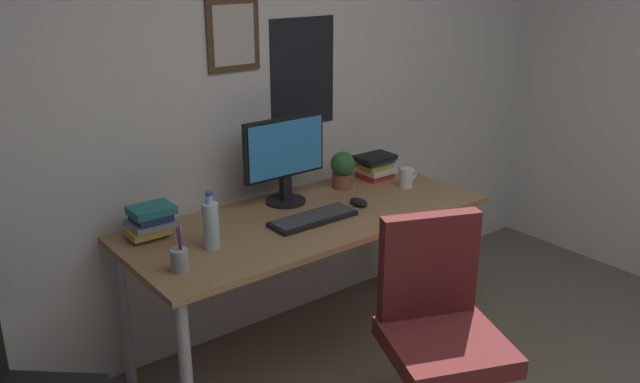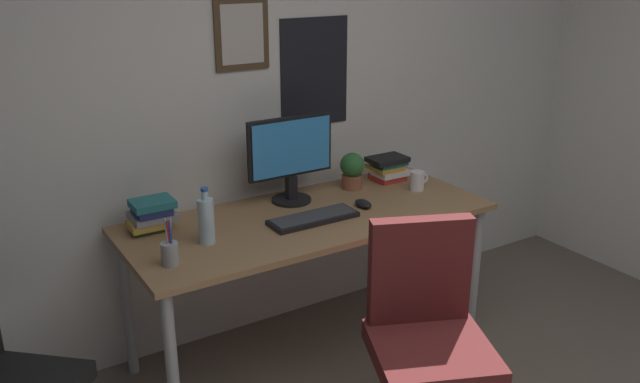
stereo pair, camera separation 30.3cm
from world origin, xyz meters
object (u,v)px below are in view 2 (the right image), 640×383
object	(u,v)px
coffee_mug_near	(417,181)
keyboard	(313,218)
computer_mouse	(363,204)
pen_cup	(170,252)
monitor	(291,156)
water_bottle	(206,220)
book_stack_left	(151,214)
office_chair	(426,328)
potted_plant	(352,169)
book_stack_right	(388,168)

from	to	relation	value
coffee_mug_near	keyboard	bearing A→B (deg)	-173.65
keyboard	computer_mouse	world-z (taller)	computer_mouse
keyboard	coffee_mug_near	distance (m)	0.70
keyboard	pen_cup	world-z (taller)	pen_cup
monitor	coffee_mug_near	world-z (taller)	monitor
monitor	water_bottle	size ratio (longest dim) A/B	1.82
pen_cup	book_stack_left	size ratio (longest dim) A/B	0.95
office_chair	computer_mouse	size ratio (longest dim) A/B	8.64
monitor	coffee_mug_near	xyz separation A→B (m)	(0.65, -0.21, -0.19)
pen_cup	computer_mouse	bearing A→B (deg)	6.34
monitor	potted_plant	size ratio (longest dim) A/B	2.36
office_chair	water_bottle	bearing A→B (deg)	129.31
monitor	keyboard	xyz separation A→B (m)	(-0.04, -0.28, -0.23)
potted_plant	book_stack_left	distance (m)	1.09
potted_plant	pen_cup	xyz separation A→B (m)	(-1.14, -0.37, -0.05)
potted_plant	book_stack_left	bearing A→B (deg)	179.68
coffee_mug_near	book_stack_right	bearing A→B (deg)	99.81
potted_plant	book_stack_left	size ratio (longest dim) A/B	0.93
computer_mouse	keyboard	bearing A→B (deg)	-176.11
computer_mouse	book_stack_right	xyz separation A→B (m)	(0.35, 0.27, 0.05)
computer_mouse	water_bottle	world-z (taller)	water_bottle
potted_plant	book_stack_right	size ratio (longest dim) A/B	0.90
water_bottle	book_stack_left	distance (m)	0.31
office_chair	potted_plant	size ratio (longest dim) A/B	4.87
pen_cup	book_stack_right	distance (m)	1.43
monitor	book_stack_left	size ratio (longest dim) A/B	2.19
computer_mouse	pen_cup	distance (m)	1.04
office_chair	keyboard	world-z (taller)	office_chair
monitor	water_bottle	bearing A→B (deg)	-155.55
water_bottle	coffee_mug_near	bearing A→B (deg)	2.34
monitor	office_chair	bearing A→B (deg)	-87.11
coffee_mug_near	book_stack_left	distance (m)	1.38
water_bottle	book_stack_right	distance (m)	1.20
computer_mouse	pen_cup	xyz separation A→B (m)	(-1.03, -0.11, 0.04)
potted_plant	coffee_mug_near	bearing A→B (deg)	-36.18
potted_plant	book_stack_left	world-z (taller)	potted_plant
potted_plant	book_stack_right	distance (m)	0.25
keyboard	potted_plant	world-z (taller)	potted_plant
pen_cup	book_stack_left	world-z (taller)	pen_cup
coffee_mug_near	potted_plant	distance (m)	0.35
potted_plant	water_bottle	bearing A→B (deg)	-164.77
monitor	book_stack_right	world-z (taller)	monitor
water_bottle	coffee_mug_near	distance (m)	1.21
office_chair	book_stack_right	distance (m)	1.19
computer_mouse	coffee_mug_near	world-z (taller)	coffee_mug_near
keyboard	book_stack_right	bearing A→B (deg)	23.58
computer_mouse	potted_plant	world-z (taller)	potted_plant
keyboard	book_stack_left	bearing A→B (deg)	157.04
book_stack_left	office_chair	bearing A→B (deg)	-52.61
office_chair	water_bottle	xyz separation A→B (m)	(-0.61, 0.75, 0.34)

